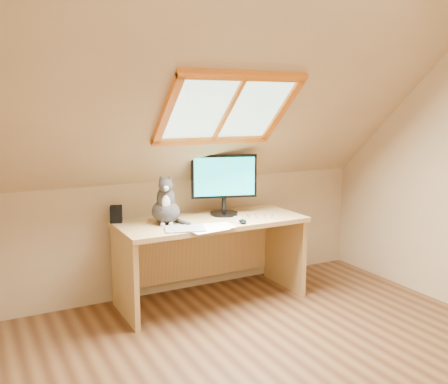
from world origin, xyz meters
TOP-DOWN VIEW (x-y plane):
  - ground at (0.00, 0.00)m, footprint 3.50×3.50m
  - room_shell at (0.00, -0.09)m, footprint 3.52×3.52m
  - desk at (0.02, 1.45)m, footprint 1.56×0.68m
  - monitor at (0.20, 1.47)m, footprint 0.56×0.24m
  - cat at (-0.36, 1.41)m, footprint 0.29×0.32m
  - desk_speaker at (-0.71, 1.63)m, footprint 0.12×0.12m
  - graphics_tablet at (-0.31, 1.15)m, footprint 0.35×0.30m
  - mouse at (0.18, 1.12)m, footprint 0.08×0.11m
  - papers at (-0.12, 1.12)m, footprint 0.33×0.27m
  - cables at (0.35, 1.26)m, footprint 0.51×0.26m

SIDE VIEW (x-z plane):
  - ground at x=0.00m, z-range 0.00..0.00m
  - desk at x=0.02m, z-range 0.14..0.85m
  - papers at x=-0.12m, z-range 0.71..0.72m
  - cables at x=0.35m, z-range 0.71..0.72m
  - graphics_tablet at x=-0.31m, z-range 0.71..0.73m
  - mouse at x=0.18m, z-range 0.71..0.74m
  - desk_speaker at x=-0.71m, z-range 0.71..0.85m
  - cat at x=-0.36m, z-range 0.65..1.06m
  - monitor at x=0.20m, z-range 0.75..1.27m
  - room_shell at x=0.00m, z-range 0.23..2.64m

